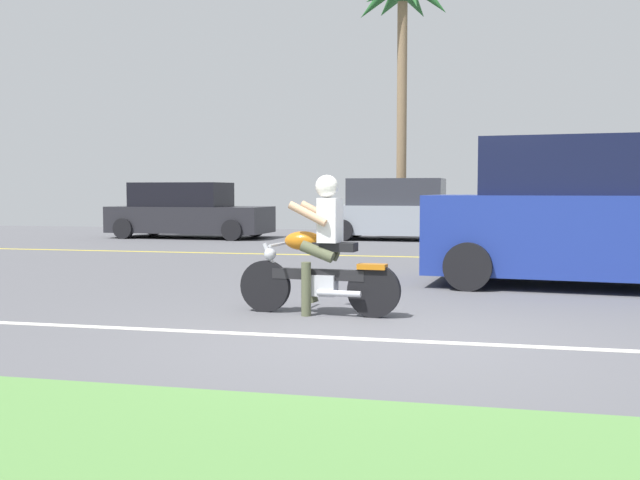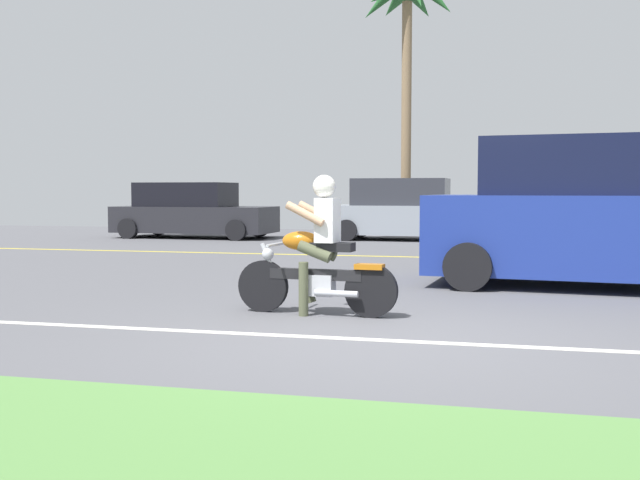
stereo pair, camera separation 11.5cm
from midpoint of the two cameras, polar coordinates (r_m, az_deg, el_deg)
name	(u,v)px [view 1 (the left image)]	position (r m, az deg, el deg)	size (l,w,h in m)	color
ground	(418,295)	(9.72, 7.11, -4.16)	(56.00, 30.00, 0.04)	#545459
lane_line_near	(383,340)	(6.68, 4.34, -7.57)	(50.40, 0.12, 0.01)	silver
lane_line_far	(444,257)	(14.90, 9.20, -1.32)	(50.40, 0.12, 0.01)	yellow
motorcyclist	(320,256)	(7.93, -0.44, -1.22)	(1.77, 0.58, 1.48)	black
suv_nearby	(605,215)	(10.88, 20.54, 1.79)	(4.93, 2.53, 2.03)	navy
parked_car_0	(188,212)	(21.20, -10.18, 2.11)	(4.48, 2.06, 1.54)	#232328
parked_car_1	(403,211)	(20.08, 6.18, 2.17)	(4.31, 1.98, 1.63)	#8C939E
palm_tree_1	(401,13)	(22.60, 6.05, 16.77)	(2.95, 2.92, 7.66)	#846B4C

